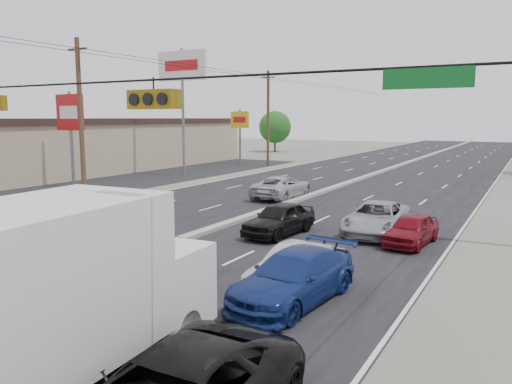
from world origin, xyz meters
TOP-DOWN VIEW (x-y plane):
  - road_surface at (0.00, 30.00)m, footprint 20.00×160.00m
  - center_median at (0.00, 30.00)m, footprint 0.50×160.00m
  - strip_mall at (-26.00, 25.00)m, footprint 12.00×42.00m
  - parking_lot at (-17.00, 25.00)m, footprint 10.00×42.00m
  - utility_pole_left_b at (-12.50, 15.00)m, footprint 1.60×0.30m
  - utility_pole_left_c at (-12.50, 40.00)m, footprint 1.60×0.30m
  - pole_sign_mid at (-17.00, 18.00)m, footprint 2.60×0.25m
  - pole_sign_billboard at (-14.50, 28.00)m, footprint 5.00×0.25m
  - pole_sign_far at (-16.00, 40.00)m, footprint 2.20×0.25m
  - tree_left_far at (-22.00, 60.00)m, footprint 4.80×4.80m
  - box_truck at (5.25, -1.39)m, footprint 3.00×7.37m
  - red_sedan at (1.78, 4.14)m, footprint 1.76×4.35m
  - queue_car_a at (3.00, 12.06)m, footprint 2.06×4.31m
  - queue_car_b at (6.58, 6.07)m, footprint 1.82×4.03m
  - queue_car_c at (6.66, 14.36)m, footprint 2.61×5.15m
  - queue_car_d at (7.00, 5.05)m, footprint 2.46×5.00m
  - queue_car_e at (8.43, 13.18)m, footprint 1.82×3.79m
  - oncoming_near at (-4.90, 10.55)m, footprint 2.45×5.21m
  - oncoming_far at (-1.40, 21.13)m, footprint 2.41×5.15m

SIDE VIEW (x-z plane):
  - road_surface at x=0.00m, z-range -0.01..0.01m
  - parking_lot at x=-17.00m, z-range -0.01..0.01m
  - center_median at x=0.00m, z-range 0.00..0.20m
  - queue_car_e at x=8.43m, z-range 0.00..1.25m
  - queue_car_b at x=6.58m, z-range 0.00..1.28m
  - queue_car_c at x=6.66m, z-range 0.00..1.40m
  - queue_car_d at x=7.00m, z-range 0.00..1.40m
  - red_sedan at x=1.78m, z-range 0.00..1.40m
  - queue_car_a at x=3.00m, z-range 0.00..1.42m
  - oncoming_far at x=-1.40m, z-range 0.00..1.43m
  - oncoming_near at x=-4.90m, z-range 0.00..1.47m
  - box_truck at x=5.25m, z-range 0.05..3.71m
  - strip_mall at x=-26.00m, z-range 0.00..4.60m
  - tree_left_far at x=-22.00m, z-range 0.66..6.78m
  - pole_sign_far at x=-16.00m, z-range 1.41..7.41m
  - utility_pole_left_b at x=-12.50m, z-range 0.11..10.11m
  - utility_pole_left_c at x=-12.50m, z-range 0.11..10.11m
  - pole_sign_mid at x=-17.00m, z-range 1.61..8.61m
  - pole_sign_billboard at x=-14.50m, z-range 3.37..14.37m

